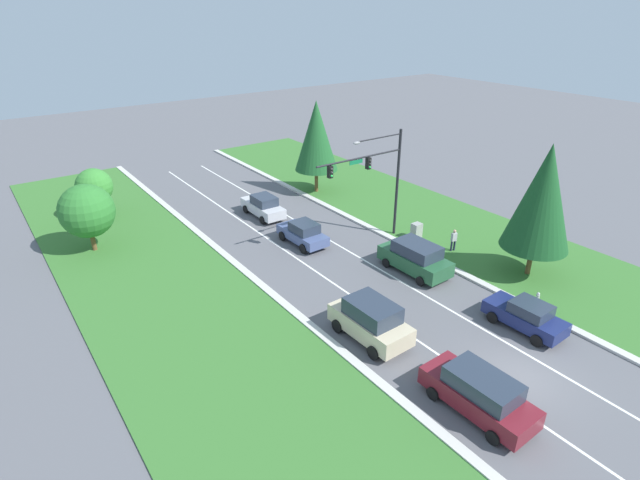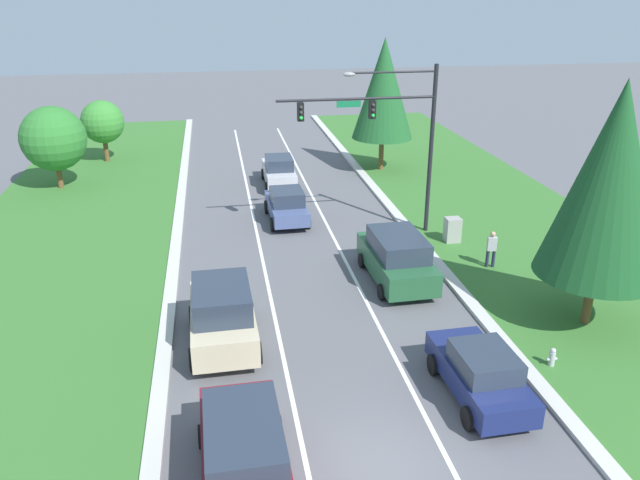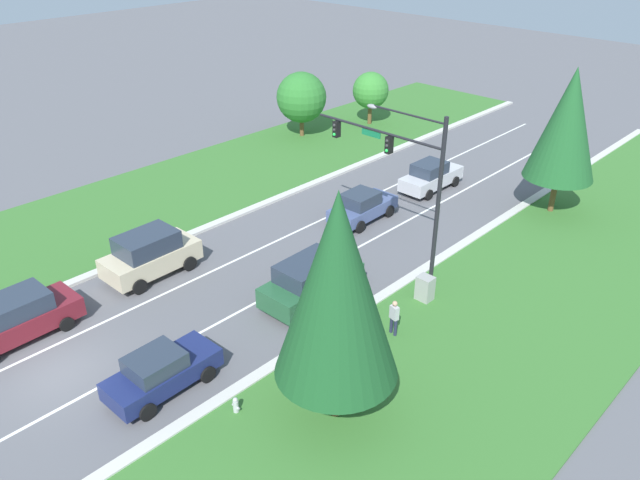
% 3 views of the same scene
% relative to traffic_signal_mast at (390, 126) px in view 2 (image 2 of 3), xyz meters
% --- Properties ---
extents(ground_plane, '(160.00, 160.00, 0.00)m').
position_rel_traffic_signal_mast_xyz_m(ground_plane, '(-4.36, -15.31, -5.33)').
color(ground_plane, '#5B5B60').
extents(curb_strip_right, '(0.50, 90.00, 0.15)m').
position_rel_traffic_signal_mast_xyz_m(curb_strip_right, '(1.29, -15.31, -5.25)').
color(curb_strip_right, beige).
rests_on(curb_strip_right, ground_plane).
extents(lane_stripe_inner_left, '(0.14, 81.00, 0.01)m').
position_rel_traffic_signal_mast_xyz_m(lane_stripe_inner_left, '(-6.16, -15.31, -5.33)').
color(lane_stripe_inner_left, white).
rests_on(lane_stripe_inner_left, ground_plane).
extents(lane_stripe_inner_right, '(0.14, 81.00, 0.01)m').
position_rel_traffic_signal_mast_xyz_m(lane_stripe_inner_right, '(-2.56, -15.31, -5.33)').
color(lane_stripe_inner_right, white).
rests_on(lane_stripe_inner_right, ground_plane).
extents(traffic_signal_mast, '(7.34, 0.41, 8.03)m').
position_rel_traffic_signal_mast_xyz_m(traffic_signal_mast, '(0.00, 0.00, 0.00)').
color(traffic_signal_mast, black).
rests_on(traffic_signal_mast, ground_plane).
extents(forest_suv, '(2.37, 4.93, 2.05)m').
position_rel_traffic_signal_mast_xyz_m(forest_suv, '(-0.93, -5.06, -4.29)').
color(forest_suv, '#235633').
rests_on(forest_suv, ground_plane).
extents(burgundy_suv, '(2.27, 5.06, 1.93)m').
position_rel_traffic_signal_mast_xyz_m(burgundy_suv, '(-7.71, -15.41, -4.35)').
color(burgundy_suv, maroon).
rests_on(burgundy_suv, ground_plane).
extents(slate_blue_sedan, '(2.05, 4.31, 1.73)m').
position_rel_traffic_signal_mast_xyz_m(slate_blue_sedan, '(-4.50, 2.67, -4.47)').
color(slate_blue_sedan, '#475684').
rests_on(slate_blue_sedan, ground_plane).
extents(navy_sedan, '(2.03, 4.30, 1.67)m').
position_rel_traffic_signal_mast_xyz_m(navy_sedan, '(-0.75, -13.05, -4.49)').
color(navy_sedan, navy).
rests_on(navy_sedan, ground_plane).
extents(champagne_suv, '(2.34, 4.60, 2.20)m').
position_rel_traffic_signal_mast_xyz_m(champagne_suv, '(-8.04, -8.79, -4.21)').
color(champagne_suv, beige).
rests_on(champagne_suv, ground_plane).
extents(silver_sedan, '(1.96, 4.62, 1.82)m').
position_rel_traffic_signal_mast_xyz_m(silver_sedan, '(-4.20, 8.90, -4.43)').
color(silver_sedan, silver).
rests_on(silver_sedan, ground_plane).
extents(utility_cabinet, '(0.70, 0.60, 1.24)m').
position_rel_traffic_signal_mast_xyz_m(utility_cabinet, '(2.80, -1.58, -4.71)').
color(utility_cabinet, '#9E9E99').
rests_on(utility_cabinet, ground_plane).
extents(pedestrian, '(0.42, 0.29, 1.69)m').
position_rel_traffic_signal_mast_xyz_m(pedestrian, '(3.37, -4.59, -4.39)').
color(pedestrian, '#232842').
rests_on(pedestrian, ground_plane).
extents(fire_hydrant, '(0.34, 0.20, 0.70)m').
position_rel_traffic_signal_mast_xyz_m(fire_hydrant, '(2.16, -11.99, -4.99)').
color(fire_hydrant, '#B7B7BC').
rests_on(fire_hydrant, ground_plane).
extents(conifer_near_right_tree, '(3.87, 3.87, 8.38)m').
position_rel_traffic_signal_mast_xyz_m(conifer_near_right_tree, '(2.73, 11.10, -0.06)').
color(conifer_near_right_tree, brown).
rests_on(conifer_near_right_tree, ground_plane).
extents(oak_near_left_tree, '(3.74, 3.74, 4.91)m').
position_rel_traffic_signal_mast_xyz_m(oak_near_left_tree, '(-17.12, 10.43, -2.29)').
color(oak_near_left_tree, brown).
rests_on(oak_near_left_tree, ground_plane).
extents(conifer_far_right_tree, '(4.15, 4.15, 8.65)m').
position_rel_traffic_signal_mast_xyz_m(conifer_far_right_tree, '(4.75, -9.65, -0.00)').
color(conifer_far_right_tree, brown).
rests_on(conifer_far_right_tree, ground_plane).
extents(oak_far_left_tree, '(2.85, 2.85, 4.21)m').
position_rel_traffic_signal_mast_xyz_m(oak_far_left_tree, '(-15.26, 16.29, -2.56)').
color(oak_far_left_tree, brown).
rests_on(oak_far_left_tree, ground_plane).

